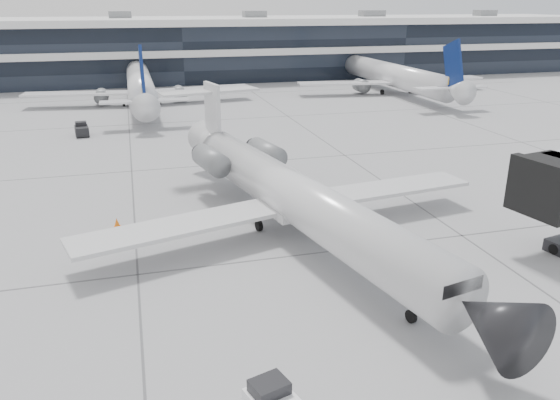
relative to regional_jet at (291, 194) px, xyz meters
name	(u,v)px	position (x,y,z in m)	size (l,w,h in m)	color
ground	(312,254)	(0.34, -3.28, -2.67)	(220.00, 220.00, 0.00)	gray
terminal	(178,52)	(0.34, 78.72, 2.33)	(170.00, 22.00, 10.00)	black
bg_jet_center	(142,103)	(-7.66, 51.72, -2.67)	(32.00, 40.00, 9.60)	silver
bg_jet_right	(391,92)	(32.34, 51.72, -2.67)	(32.00, 40.00, 9.60)	silver
regional_jet	(291,194)	(0.00, 0.00, 0.00)	(27.03, 33.69, 7.83)	silver
traffic_cone	(117,223)	(-10.78, 3.95, -2.38)	(0.54, 0.54, 0.63)	orange
far_tug	(82,130)	(-14.71, 32.09, -2.00)	(1.68, 2.51, 1.49)	black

